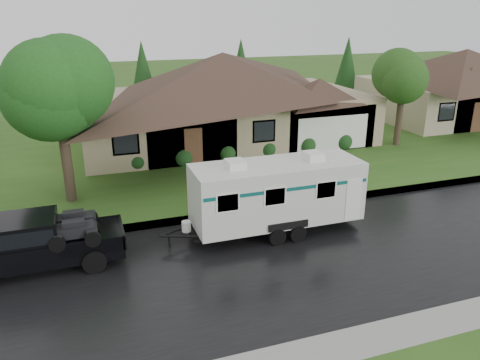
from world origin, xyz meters
name	(u,v)px	position (x,y,z in m)	size (l,w,h in m)	color
ground	(280,233)	(0.00, 0.00, 0.00)	(140.00, 140.00, 0.00)	#2E581B
road	(302,257)	(0.00, -2.00, 0.01)	(140.00, 8.00, 0.01)	black
curb	(259,210)	(0.00, 2.25, 0.07)	(140.00, 0.50, 0.15)	gray
lawn	(191,138)	(0.00, 15.00, 0.07)	(140.00, 26.00, 0.15)	#2E581B
house_main	(228,87)	(2.29, 13.84, 3.59)	(19.44, 10.80, 6.90)	#9B8B69
house_neighbor	(468,77)	(22.27, 14.34, 3.32)	(15.12, 9.72, 6.45)	tan
tree_left_green	(58,91)	(-7.69, 5.85, 5.07)	(4.28, 4.28, 7.08)	#382B1E
tree_right_green	(404,80)	(12.02, 8.95, 4.26)	(3.58, 3.58, 5.92)	#382B1E
shrub_row	(247,150)	(2.00, 9.30, 0.65)	(13.60, 1.00, 1.00)	#143814
pickup_truck	(32,242)	(-8.87, 0.24, 1.00)	(5.60, 2.13, 1.87)	black
travel_trailer	(277,192)	(-0.06, 0.24, 1.64)	(6.91, 2.43, 3.10)	silver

